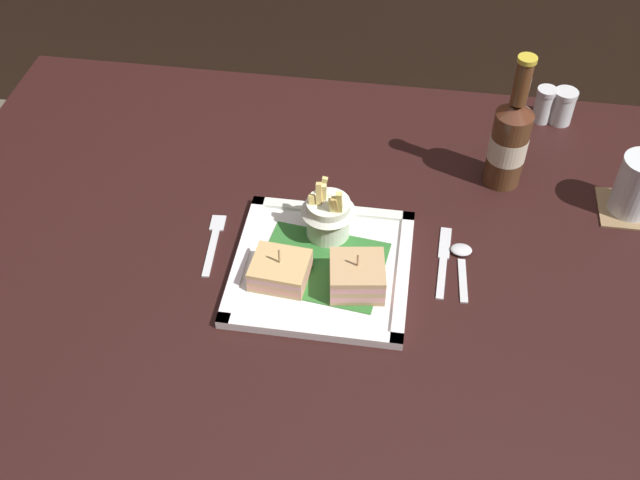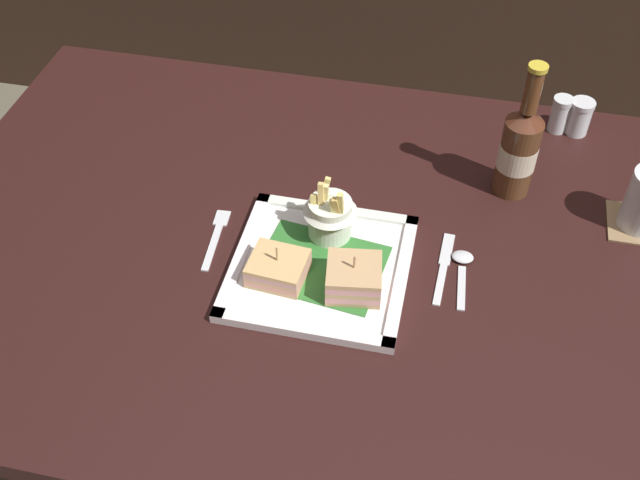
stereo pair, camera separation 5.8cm
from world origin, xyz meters
name	(u,v)px [view 1 (the left image)]	position (x,y,z in m)	size (l,w,h in m)	color
ground_plane	(319,460)	(0.00, 0.00, 0.00)	(6.00, 6.00, 0.00)	#5D5746
dining_table	(318,278)	(0.00, 0.00, 0.64)	(1.37, 0.95, 0.73)	black
square_plate	(322,267)	(0.01, -0.06, 0.73)	(0.28, 0.28, 0.02)	white
sandwich_half_left	(280,270)	(-0.05, -0.09, 0.76)	(0.09, 0.08, 0.07)	tan
sandwich_half_right	(357,276)	(0.07, -0.09, 0.76)	(0.09, 0.09, 0.07)	tan
fries_cup	(328,212)	(0.01, 0.02, 0.79)	(0.09, 0.09, 0.11)	white
beer_bottle	(509,140)	(0.30, 0.21, 0.82)	(0.07, 0.07, 0.25)	#55341D
drink_coaster	(628,209)	(0.52, 0.16, 0.73)	(0.10, 0.10, 0.00)	#90714D
water_glass	(636,189)	(0.52, 0.16, 0.78)	(0.07, 0.07, 0.11)	silver
fork	(214,241)	(-0.17, -0.02, 0.73)	(0.03, 0.14, 0.00)	silver
knife	(443,259)	(0.21, 0.00, 0.73)	(0.02, 0.16, 0.00)	silver
spoon	(462,257)	(0.23, 0.00, 0.73)	(0.03, 0.12, 0.01)	silver
salt_shaker	(543,107)	(0.38, 0.40, 0.76)	(0.04, 0.04, 0.07)	silver
pepper_shaker	(562,109)	(0.42, 0.40, 0.76)	(0.05, 0.05, 0.07)	silver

